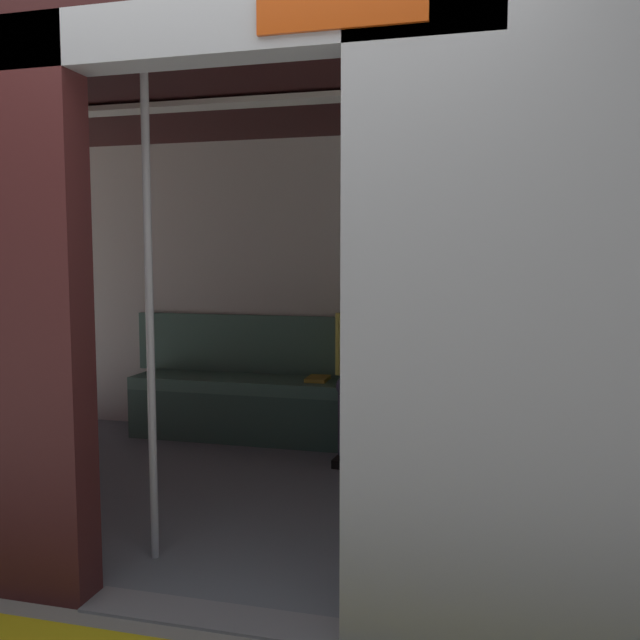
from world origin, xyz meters
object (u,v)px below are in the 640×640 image
Objects in this scene: bench_seat at (346,399)px; grab_pole_door at (150,314)px; train_car at (290,218)px; handbag at (433,375)px; book at (318,379)px; person_seated at (371,355)px.

grab_pole_door reaches higher than bench_seat.
train_car is 1.67m from handbag.
train_car is 1.60m from book.
train_car is 24.62× the size of handbag.
book is at bearing -1.85° from handbag.
grab_pole_door is at bearing 66.21° from train_car.
train_car is 1.05m from grab_pole_door.
person_seated is at bearing -108.71° from grab_pole_door.
bench_seat is at bearing -103.07° from grab_pole_door.
bench_seat is 0.64m from handbag.
handbag is at bearing -167.68° from person_seated.
bench_seat is (-0.07, -1.09, -1.22)m from train_car.
book is 0.10× the size of grab_pole_door.
train_car reaches higher than grab_pole_door.
handbag is 1.18× the size of book.
person_seated is 5.42× the size of book.
grab_pole_door is at bearing 71.29° from person_seated.
train_car is 5.37× the size of person_seated.
book is (0.15, -1.16, -1.09)m from train_car.
train_car reaches higher than handbag.
train_car reaches higher than bench_seat.
bench_seat is 0.38m from person_seated.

